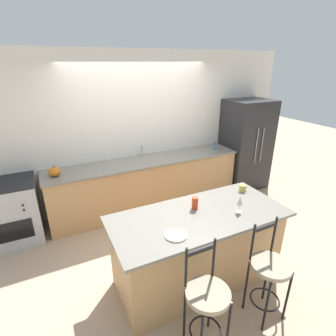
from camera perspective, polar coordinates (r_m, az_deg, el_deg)
ground_plane at (r=4.66m, az=-2.59°, el=-10.30°), size 18.00×18.00×0.00m
wall_back at (r=4.73m, az=-6.35°, el=7.97°), size 6.00×0.07×2.70m
back_counter at (r=4.75m, az=-4.54°, el=-3.35°), size 3.40×0.69×0.92m
sink_faucet at (r=4.70m, az=-5.68°, el=4.18°), size 0.02×0.13×0.22m
kitchen_island at (r=3.25m, az=6.52°, el=-16.85°), size 2.02×0.90×0.92m
refrigerator at (r=5.64m, az=16.46°, el=4.86°), size 0.88×0.75×1.82m
oven_range at (r=4.50m, az=-31.18°, el=-8.27°), size 0.79×0.71×0.94m
bar_stool_near at (r=2.60m, az=8.43°, el=-26.77°), size 0.40×0.40×1.09m
bar_stool_far at (r=2.99m, az=21.12°, el=-20.46°), size 0.40×0.40×1.09m
dinner_plate at (r=2.65m, az=1.70°, el=-14.38°), size 0.22×0.22×0.02m
wine_glass at (r=3.05m, az=15.39°, el=-6.89°), size 0.07×0.07×0.20m
coffee_mug at (r=3.58m, az=15.94°, el=-4.21°), size 0.12×0.09×0.09m
tumbler_cup at (r=3.06m, az=5.89°, el=-7.56°), size 0.07×0.07×0.14m
pumpkin_decoration at (r=4.23m, az=-23.49°, el=-0.74°), size 0.18×0.18×0.16m
soap_bottle at (r=5.14m, az=10.09°, el=4.63°), size 0.05×0.05×0.15m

